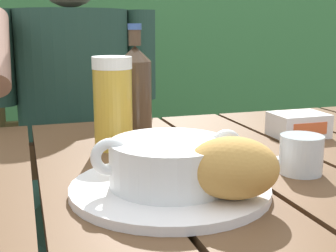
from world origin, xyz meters
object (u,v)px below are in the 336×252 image
butter_tub (298,125)px  table_knife (251,163)px  beer_bottle (136,90)px  beer_glass (113,103)px  soup_bowl (170,161)px  serving_plate (170,188)px  person_eating (75,116)px  water_glass_small (301,154)px  chair_near_diner (73,176)px  bread_roll (235,168)px

butter_tub → table_knife: bearing=-141.2°
beer_bottle → beer_glass: bearing=-130.0°
soup_bowl → butter_tub: 0.42m
serving_plate → butter_tub: butter_tub is taller
person_eating → serving_plate: (0.04, -0.74, 0.04)m
person_eating → beer_bottle: person_eating is taller
serving_plate → water_glass_small: water_glass_small is taller
person_eating → beer_bottle: (0.08, -0.42, 0.13)m
chair_near_diner → water_glass_small: chair_near_diner is taller
beer_glass → beer_bottle: size_ratio=0.74×
bread_roll → beer_glass: size_ratio=0.82×
bread_roll → beer_glass: (-0.09, 0.32, 0.03)m
beer_bottle → bread_roll: bearing=-85.7°
chair_near_diner → butter_tub: bearing=-61.2°
table_knife → soup_bowl: bearing=-155.0°
bread_roll → table_knife: (0.10, 0.15, -0.05)m
soup_bowl → water_glass_small: (0.22, 0.02, -0.01)m
chair_near_diner → beer_glass: bearing=-88.9°
water_glass_small → butter_tub: size_ratio=0.61×
chair_near_diner → beer_bottle: (0.07, -0.62, 0.37)m
bread_roll → beer_glass: 0.34m
water_glass_small → butter_tub: water_glass_small is taller
person_eating → beer_glass: 0.51m
chair_near_diner → butter_tub: chair_near_diner is taller
bread_roll → beer_bottle: bearing=94.3°
serving_plate → table_knife: 0.18m
beer_bottle → butter_tub: bearing=-16.5°
chair_near_diner → bread_roll: bearing=-84.2°
chair_near_diner → butter_tub: size_ratio=9.14×
water_glass_small → table_knife: (-0.05, 0.06, -0.03)m
person_eating → water_glass_small: bearing=-70.1°
table_knife → person_eating: bearing=107.4°
soup_bowl → beer_glass: size_ratio=1.26×
soup_bowl → bread_roll: (0.06, -0.07, 0.01)m
beer_glass → butter_tub: 0.39m
chair_near_diner → table_knife: (0.21, -0.87, 0.28)m
chair_near_diner → table_knife: chair_near_diner is taller
person_eating → bread_roll: bearing=-82.6°
soup_bowl → bread_roll: bearing=-49.4°
beer_bottle → water_glass_small: size_ratio=3.44×
butter_tub → table_knife: 0.24m
person_eating → soup_bowl: person_eating is taller
butter_tub → bread_roll: bearing=-134.1°
bread_roll → table_knife: size_ratio=0.96×
butter_tub → beer_bottle: bearing=163.5°
person_eating → butter_tub: (0.40, -0.51, 0.05)m
chair_near_diner → bread_roll: (0.10, -1.01, 0.33)m
beer_glass → beer_bottle: (0.06, 0.07, 0.01)m
beer_glass → person_eating: bearing=91.9°
butter_tub → person_eating: bearing=127.6°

